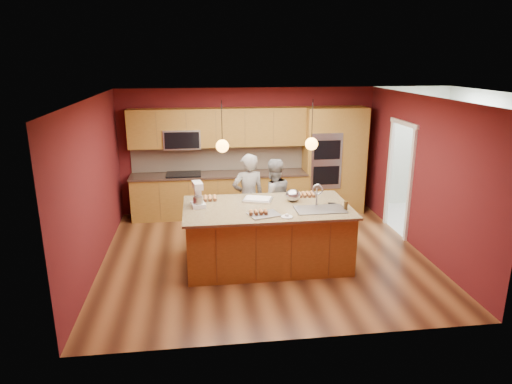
{
  "coord_description": "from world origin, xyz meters",
  "views": [
    {
      "loc": [
        -1.09,
        -7.23,
        3.32
      ],
      "look_at": [
        -0.16,
        -0.1,
        1.18
      ],
      "focal_mm": 32.0,
      "sensor_mm": 36.0,
      "label": 1
    }
  ],
  "objects": [
    {
      "name": "phone",
      "position": [
        1.08,
        -0.29,
        1.0
      ],
      "size": [
        0.14,
        0.1,
        0.01
      ],
      "primitive_type": "cube",
      "rotation": [
        0.0,
        0.0,
        -0.29
      ],
      "color": "black",
      "rests_on": "island"
    },
    {
      "name": "wall_back",
      "position": [
        0.0,
        2.5,
        1.35
      ],
      "size": [
        5.5,
        0.0,
        5.5
      ],
      "primitive_type": "plane",
      "rotation": [
        1.57,
        0.0,
        0.0
      ],
      "color": "#561518",
      "rests_on": "ground"
    },
    {
      "name": "cabinet_run",
      "position": [
        -0.68,
        2.25,
        0.98
      ],
      "size": [
        3.74,
        0.64,
        2.3
      ],
      "color": "olive",
      "rests_on": "floor"
    },
    {
      "name": "cupcakes_left",
      "position": [
        -0.95,
        0.16,
        1.03
      ],
      "size": [
        0.31,
        0.23,
        0.07
      ],
      "primitive_type": null,
      "color": "#D1894A",
      "rests_on": "island"
    },
    {
      "name": "cupcakes_rack",
      "position": [
        -0.2,
        -0.71,
        1.04
      ],
      "size": [
        0.3,
        0.15,
        0.07
      ],
      "primitive_type": null,
      "color": "#D1894A",
      "rests_on": "island"
    },
    {
      "name": "sheet_cake",
      "position": [
        -0.11,
        0.03,
        1.01
      ],
      "size": [
        0.56,
        0.49,
        0.05
      ],
      "rotation": [
        0.0,
        0.0,
        -0.33
      ],
      "color": "white",
      "rests_on": "island"
    },
    {
      "name": "person_right",
      "position": [
        0.26,
        0.71,
        0.78
      ],
      "size": [
        0.86,
        0.73,
        1.55
      ],
      "primitive_type": "imported",
      "rotation": [
        0.0,
        0.0,
        3.35
      ],
      "color": "slate",
      "rests_on": "floor"
    },
    {
      "name": "wall_left",
      "position": [
        -2.75,
        0.0,
        1.35
      ],
      "size": [
        0.0,
        5.0,
        5.0
      ],
      "primitive_type": "plane",
      "rotation": [
        1.57,
        0.0,
        1.57
      ],
      "color": "#561518",
      "rests_on": "ground"
    },
    {
      "name": "person_left",
      "position": [
        -0.2,
        0.71,
        0.83
      ],
      "size": [
        0.66,
        0.49,
        1.66
      ],
      "primitive_type": "imported",
      "rotation": [
        0.0,
        0.0,
        3.31
      ],
      "color": "black",
      "rests_on": "floor"
    },
    {
      "name": "tumbler",
      "position": [
        1.21,
        -0.61,
        1.06
      ],
      "size": [
        0.07,
        0.07,
        0.13
      ],
      "primitive_type": "cylinder",
      "color": "#3E2D14",
      "rests_on": "island"
    },
    {
      "name": "stand_mixer",
      "position": [
        -1.11,
        -0.15,
        1.17
      ],
      "size": [
        0.26,
        0.33,
        0.41
      ],
      "rotation": [
        0.0,
        0.0,
        0.17
      ],
      "color": "silver",
      "rests_on": "island"
    },
    {
      "name": "wall_front",
      "position": [
        0.0,
        -2.5,
        1.35
      ],
      "size": [
        5.5,
        0.0,
        5.5
      ],
      "primitive_type": "plane",
      "rotation": [
        -1.57,
        0.0,
        0.0
      ],
      "color": "#561518",
      "rests_on": "ground"
    },
    {
      "name": "washer",
      "position": [
        4.23,
        0.84,
        0.48
      ],
      "size": [
        0.62,
        0.64,
        0.95
      ],
      "primitive_type": "cube",
      "rotation": [
        0.0,
        0.0,
        -0.05
      ],
      "color": "silver",
      "rests_on": "floor"
    },
    {
      "name": "cooling_rack",
      "position": [
        -0.12,
        -0.72,
        1.0
      ],
      "size": [
        0.53,
        0.45,
        0.02
      ],
      "primitive_type": "cube",
      "rotation": [
        0.0,
        0.0,
        0.29
      ],
      "color": "#9FA1A6",
      "rests_on": "island"
    },
    {
      "name": "pendant_left",
      "position": [
        -0.71,
        -0.3,
        2.0
      ],
      "size": [
        0.2,
        0.2,
        0.8
      ],
      "color": "black",
      "rests_on": "ceiling"
    },
    {
      "name": "dryer",
      "position": [
        4.17,
        1.47,
        0.46
      ],
      "size": [
        0.72,
        0.73,
        0.91
      ],
      "primitive_type": "cube",
      "rotation": [
        0.0,
        0.0,
        -0.31
      ],
      "color": "silver",
      "rests_on": "floor"
    },
    {
      "name": "wall_right",
      "position": [
        2.75,
        0.0,
        1.35
      ],
      "size": [
        0.0,
        5.0,
        5.0
      ],
      "primitive_type": "plane",
      "rotation": [
        1.57,
        0.0,
        -1.57
      ],
      "color": "#561518",
      "rests_on": "ground"
    },
    {
      "name": "doorway_trim",
      "position": [
        2.73,
        0.8,
        1.05
      ],
      "size": [
        0.08,
        1.11,
        2.2
      ],
      "primitive_type": null,
      "color": "white",
      "rests_on": "wall_right"
    },
    {
      "name": "laundry_room",
      "position": [
        4.35,
        1.2,
        1.95
      ],
      "size": [
        2.6,
        2.7,
        2.7
      ],
      "color": "silver",
      "rests_on": "ground"
    },
    {
      "name": "island",
      "position": [
        0.01,
        -0.3,
        0.51
      ],
      "size": [
        2.7,
        1.51,
        1.37
      ],
      "color": "olive",
      "rests_on": "floor"
    },
    {
      "name": "pendant_right",
      "position": [
        0.7,
        -0.3,
        2.0
      ],
      "size": [
        0.2,
        0.2,
        0.8
      ],
      "color": "black",
      "rests_on": "ceiling"
    },
    {
      "name": "oven_column",
      "position": [
        1.85,
        2.19,
        1.15
      ],
      "size": [
        1.3,
        0.62,
        2.3
      ],
      "color": "olive",
      "rests_on": "floor"
    },
    {
      "name": "mixing_bowl",
      "position": [
        0.47,
        -0.07,
        1.09
      ],
      "size": [
        0.25,
        0.25,
        0.21
      ],
      "primitive_type": "ellipsoid",
      "color": "#ABACB2",
      "rests_on": "island"
    },
    {
      "name": "cupcakes_right",
      "position": [
        0.76,
        0.17,
        1.03
      ],
      "size": [
        0.31,
        0.23,
        0.07
      ],
      "primitive_type": null,
      "color": "#D1894A",
      "rests_on": "island"
    },
    {
      "name": "plate",
      "position": [
        0.21,
        -0.85,
        1.0
      ],
      "size": [
        0.18,
        0.18,
        0.01
      ],
      "primitive_type": "cylinder",
      "color": "silver",
      "rests_on": "island"
    },
    {
      "name": "floor",
      "position": [
        0.0,
        0.0,
        0.0
      ],
      "size": [
        5.5,
        5.5,
        0.0
      ],
      "primitive_type": "plane",
      "color": "#422414",
      "rests_on": "ground"
    },
    {
      "name": "ceiling",
      "position": [
        0.0,
        0.0,
        2.7
      ],
      "size": [
        5.5,
        5.5,
        0.0
      ],
      "primitive_type": "plane",
      "rotation": [
        3.14,
        0.0,
        0.0
      ],
      "color": "white",
      "rests_on": "ground"
    }
  ]
}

